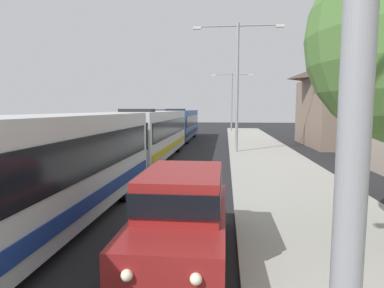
% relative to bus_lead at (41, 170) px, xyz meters
% --- Properties ---
extents(bus_lead, '(2.58, 11.78, 3.21)m').
position_rel_bus_lead_xyz_m(bus_lead, '(0.00, 0.00, 0.00)').
color(bus_lead, silver).
rests_on(bus_lead, ground_plane).
extents(bus_second_in_line, '(2.58, 12.44, 3.21)m').
position_rel_bus_lead_xyz_m(bus_second_in_line, '(0.00, 12.74, 0.00)').
color(bus_second_in_line, silver).
rests_on(bus_second_in_line, ground_plane).
extents(bus_middle, '(2.58, 11.82, 3.21)m').
position_rel_bus_lead_xyz_m(bus_middle, '(0.00, 25.62, 0.00)').
color(bus_middle, '#284C8C').
rests_on(bus_middle, ground_plane).
extents(white_suv, '(1.86, 4.60, 1.90)m').
position_rel_bus_lead_xyz_m(white_suv, '(3.70, -0.89, -0.66)').
color(white_suv, maroon).
rests_on(white_suv, ground_plane).
extents(box_truck_oncoming, '(2.35, 6.88, 3.15)m').
position_rel_bus_lead_xyz_m(box_truck_oncoming, '(-3.30, 31.20, 0.01)').
color(box_truck_oncoming, white).
rests_on(box_truck_oncoming, ground_plane).
extents(streetlamp_mid, '(6.27, 0.28, 8.99)m').
position_rel_bus_lead_xyz_m(streetlamp_mid, '(5.40, 15.90, 3.93)').
color(streetlamp_mid, gray).
rests_on(streetlamp_mid, sidewalk).
extents(streetlamp_far, '(5.55, 0.28, 7.86)m').
position_rel_bus_lead_xyz_m(streetlamp_far, '(5.40, 37.27, 3.28)').
color(streetlamp_far, gray).
rests_on(streetlamp_far, sidewalk).
extents(house_distant_gabled, '(7.89, 9.55, 7.88)m').
position_rel_bus_lead_xyz_m(house_distant_gabled, '(15.39, 21.74, 2.33)').
color(house_distant_gabled, '#7A6656').
rests_on(house_distant_gabled, ground_plane).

